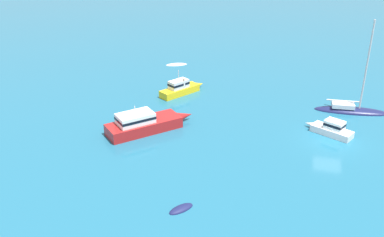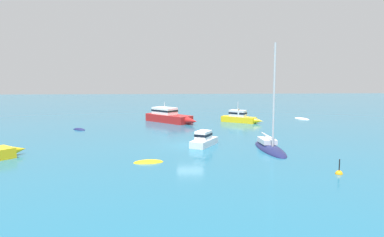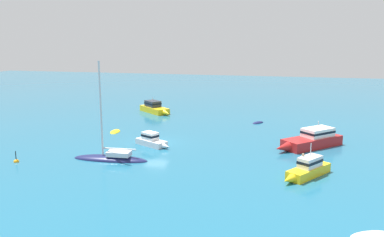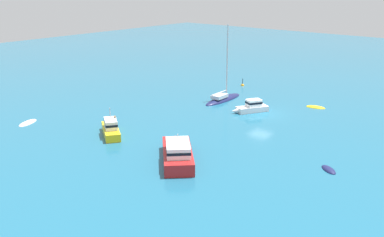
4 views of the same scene
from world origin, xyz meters
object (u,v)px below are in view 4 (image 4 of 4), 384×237
Objects in this scene: motor_cruiser at (111,128)px; yacht at (223,99)px; motor_cruiser_1 at (252,107)px; rib at (329,170)px; channel_buoy at (242,85)px; skiff_1 at (316,107)px; skiff at (28,123)px; cabin_cruiser at (177,152)px.

yacht is at bearing -57.03° from motor_cruiser.
yacht reaches higher than motor_cruiser_1.
rib is 1.54× the size of channel_buoy.
skiff is at bearing 41.64° from skiff_1.
motor_cruiser is 17.24m from motor_cruiser_1.
motor_cruiser_1 reaches higher than skiff_1.
skiff_1 is at bearing 72.91° from channel_buoy.
cabin_cruiser is 30.06m from channel_buoy.
channel_buoy is (-21.14, -22.75, 0.02)m from rib.
motor_cruiser_1 reaches higher than channel_buoy.
cabin_cruiser reaches higher than motor_cruiser_1.
motor_cruiser is 0.55× the size of yacht.
skiff_1 is (-25.88, 21.13, 0.00)m from skiff.
motor_cruiser is 0.74× the size of cabin_cruiser.
yacht is 1.35× the size of cabin_cruiser.
cabin_cruiser is at bearing 72.17° from skiff.
cabin_cruiser is (6.45, -10.84, 0.81)m from rib.
skiff is (3.30, -9.84, -0.68)m from motor_cruiser.
channel_buoy reaches higher than skiff_1.
skiff_1 is at bearing -71.09° from yacht.
motor_cruiser is 1.82× the size of skiff.
skiff_1 is at bearing 171.18° from motor_cruiser_1.
cabin_cruiser reaches higher than skiff.
motor_cruiser is at bearing 54.31° from skiff_1.
cabin_cruiser is at bearing -110.42° from rib.
motor_cruiser reaches higher than rib.
skiff_1 is (-22.58, 11.29, -0.68)m from motor_cruiser.
yacht is 7.58× the size of channel_buoy.
motor_cruiser_1 is 0.61× the size of cabin_cruiser.
skiff_1 is 1.89× the size of channel_buoy.
skiff is 19.76m from cabin_cruiser.
skiff_1 is 14.06m from channel_buoy.
motor_cruiser_1 reaches higher than rib.
yacht is 4.93× the size of rib.
motor_cruiser is 26.81m from channel_buoy.
skiff is 0.41× the size of cabin_cruiser.
cabin_cruiser is (0.88, 9.75, 0.12)m from motor_cruiser.
rib is 0.27× the size of cabin_cruiser.
motor_cruiser_1 is at bearing -76.80° from motor_cruiser.
motor_cruiser_1 is 6.18m from yacht.
rib is at bearing 47.09° from channel_buoy.
skiff is 30.98m from channel_buoy.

